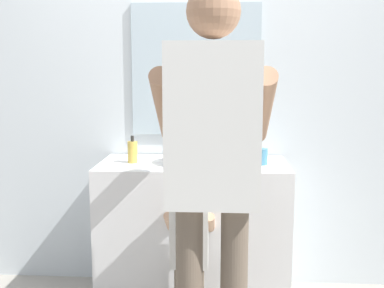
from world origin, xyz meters
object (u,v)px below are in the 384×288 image
Objects in this scene: child_toddler at (189,244)px; soap_bottle at (133,152)px; adult_parent at (213,150)px; toothbrush_cup at (262,156)px.

soap_bottle is at bearing 133.66° from child_toddler.
adult_parent is at bearing -67.23° from child_toddler.
adult_parent is (0.12, -0.30, 0.56)m from child_toddler.
child_toddler is 0.49× the size of adult_parent.
toothbrush_cup is 0.74m from adult_parent.
child_toddler is (-0.41, -0.37, -0.41)m from toothbrush_cup.
toothbrush_cup is at bearing -0.73° from soap_bottle.
soap_bottle is at bearing 125.80° from adult_parent.
child_toddler is at bearing -137.27° from toothbrush_cup.
toothbrush_cup is 0.24× the size of child_toddler.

